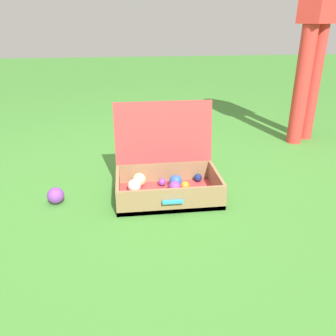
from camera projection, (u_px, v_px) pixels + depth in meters
The scene contains 4 objects.
ground_plane at pixel (157, 201), 1.98m from camera, with size 16.00×16.00×0.00m, color #3D7A2D.
open_suitcase at pixel (166, 175), 2.03m from camera, with size 0.59×0.45×0.52m.
stray_ball_on_grass at pixel (56, 196), 1.94m from camera, with size 0.09×0.09×0.09m, color purple.
bystander_person at pixel (318, 16), 2.58m from camera, with size 0.36×0.33×1.69m.
Camera 1 is at (-0.16, -1.73, 0.96)m, focal length 36.94 mm.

